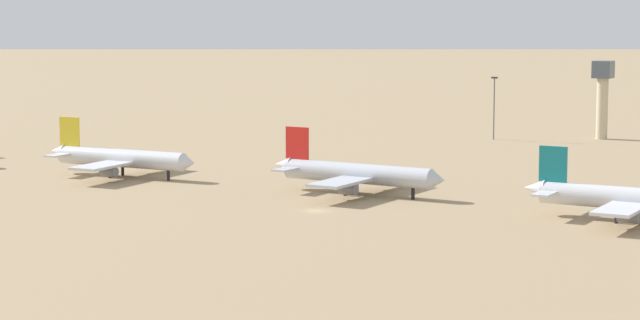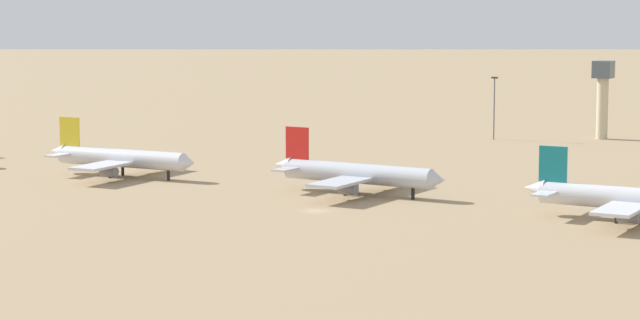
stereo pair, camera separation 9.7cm
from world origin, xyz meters
TOP-DOWN VIEW (x-y plane):
  - ground at (0.00, 0.00)m, footprint 4000.00×4000.00m
  - parked_jet_yellow_2 at (-59.88, 19.88)m, footprint 38.57×32.32m
  - parked_jet_red_3 at (-2.52, 21.75)m, footprint 39.18×32.90m
  - parked_jet_teal_4 at (54.00, 15.74)m, footprint 38.36×32.07m
  - control_tower at (11.94, 146.81)m, footprint 5.20×5.20m
  - light_pole_east at (-14.33, 131.25)m, footprint 1.80×0.50m

SIDE VIEW (x-z plane):
  - ground at x=0.00m, z-range 0.00..0.00m
  - parked_jet_teal_4 at x=54.00m, z-range -2.19..10.52m
  - parked_jet_yellow_2 at x=-59.88m, z-range -2.20..10.56m
  - parked_jet_red_3 at x=-2.52m, z-range -2.23..10.72m
  - light_pole_east at x=-14.33m, z-range 1.23..18.80m
  - control_tower at x=11.94m, z-range 2.27..24.22m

